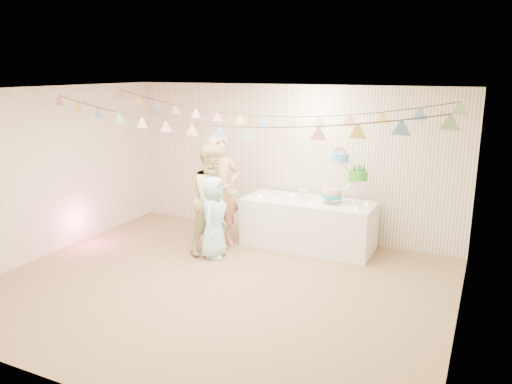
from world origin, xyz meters
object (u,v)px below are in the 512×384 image
at_px(table, 308,224).
at_px(person_adult_a, 220,192).
at_px(person_child, 214,217).
at_px(cake_stand, 344,180).
at_px(person_adult_b, 214,199).

bearing_deg(table, person_adult_a, -157.44).
height_order(table, person_child, person_child).
relative_size(table, person_child, 1.65).
distance_m(cake_stand, person_adult_b, 2.04).
xyz_separation_m(cake_stand, person_child, (-1.72, -1.09, -0.53)).
relative_size(person_adult_a, person_child, 1.44).
height_order(table, person_adult_a, person_adult_a).
height_order(cake_stand, person_adult_b, person_adult_b).
relative_size(person_adult_b, person_child, 1.36).
bearing_deg(person_adult_a, table, -27.05).
height_order(person_adult_b, person_child, person_adult_b).
xyz_separation_m(table, person_adult_b, (-1.25, -0.86, 0.48)).
bearing_deg(person_adult_b, person_adult_a, 36.68).
xyz_separation_m(table, cake_stand, (0.55, 0.05, 0.77)).
relative_size(table, cake_stand, 2.54).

